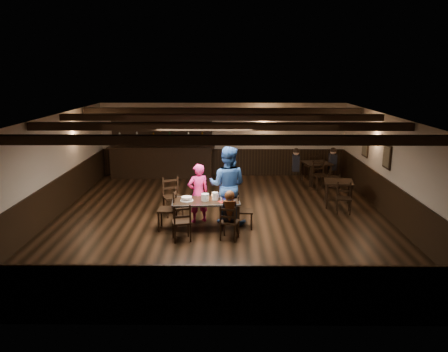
{
  "coord_description": "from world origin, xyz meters",
  "views": [
    {
      "loc": [
        0.18,
        -11.06,
        3.87
      ],
      "look_at": [
        0.08,
        0.2,
        1.13
      ],
      "focal_mm": 35.0,
      "sensor_mm": 36.0,
      "label": 1
    }
  ],
  "objects_px": {
    "dining_table": "(206,203)",
    "cake": "(187,199)",
    "woman_pink": "(198,193)",
    "bar_counter": "(162,157)",
    "chair_near_left": "(182,220)",
    "man_blue": "(227,185)",
    "chair_near_right": "(229,220)"
  },
  "relations": [
    {
      "from": "dining_table",
      "to": "cake",
      "type": "relative_size",
      "value": 5.32
    },
    {
      "from": "chair_near_left",
      "to": "chair_near_right",
      "type": "bearing_deg",
      "value": 3.72
    },
    {
      "from": "cake",
      "to": "chair_near_left",
      "type": "bearing_deg",
      "value": -93.72
    },
    {
      "from": "woman_pink",
      "to": "dining_table",
      "type": "bearing_deg",
      "value": 88.7
    },
    {
      "from": "man_blue",
      "to": "dining_table",
      "type": "bearing_deg",
      "value": 54.18
    },
    {
      "from": "woman_pink",
      "to": "man_blue",
      "type": "height_order",
      "value": "man_blue"
    },
    {
      "from": "chair_near_right",
      "to": "cake",
      "type": "height_order",
      "value": "same"
    },
    {
      "from": "chair_near_left",
      "to": "chair_near_right",
      "type": "relative_size",
      "value": 1.05
    },
    {
      "from": "dining_table",
      "to": "bar_counter",
      "type": "distance_m",
      "value": 5.82
    },
    {
      "from": "woman_pink",
      "to": "bar_counter",
      "type": "height_order",
      "value": "bar_counter"
    },
    {
      "from": "dining_table",
      "to": "chair_near_left",
      "type": "distance_m",
      "value": 0.96
    },
    {
      "from": "woman_pink",
      "to": "bar_counter",
      "type": "xyz_separation_m",
      "value": [
        -1.67,
        4.94,
        -0.05
      ]
    },
    {
      "from": "woman_pink",
      "to": "cake",
      "type": "height_order",
      "value": "woman_pink"
    },
    {
      "from": "chair_near_left",
      "to": "woman_pink",
      "type": "height_order",
      "value": "woman_pink"
    },
    {
      "from": "chair_near_right",
      "to": "man_blue",
      "type": "xyz_separation_m",
      "value": [
        -0.03,
        1.2,
        0.51
      ]
    },
    {
      "from": "chair_near_left",
      "to": "dining_table",
      "type": "bearing_deg",
      "value": 56.9
    },
    {
      "from": "woman_pink",
      "to": "bar_counter",
      "type": "distance_m",
      "value": 5.21
    },
    {
      "from": "man_blue",
      "to": "bar_counter",
      "type": "xyz_separation_m",
      "value": [
        -2.42,
        5.03,
        -0.28
      ]
    },
    {
      "from": "chair_near_left",
      "to": "bar_counter",
      "type": "distance_m",
      "value": 6.44
    },
    {
      "from": "man_blue",
      "to": "woman_pink",
      "type": "bearing_deg",
      "value": 5.8
    },
    {
      "from": "man_blue",
      "to": "cake",
      "type": "height_order",
      "value": "man_blue"
    },
    {
      "from": "dining_table",
      "to": "chair_near_left",
      "type": "xyz_separation_m",
      "value": [
        -0.52,
        -0.79,
        -0.15
      ]
    },
    {
      "from": "dining_table",
      "to": "cake",
      "type": "distance_m",
      "value": 0.48
    },
    {
      "from": "chair_near_right",
      "to": "man_blue",
      "type": "relative_size",
      "value": 0.42
    },
    {
      "from": "man_blue",
      "to": "bar_counter",
      "type": "bearing_deg",
      "value": -51.94
    },
    {
      "from": "man_blue",
      "to": "cake",
      "type": "bearing_deg",
      "value": 39.42
    },
    {
      "from": "chair_near_right",
      "to": "man_blue",
      "type": "height_order",
      "value": "man_blue"
    },
    {
      "from": "chair_near_left",
      "to": "woman_pink",
      "type": "xyz_separation_m",
      "value": [
        0.29,
        1.35,
        0.25
      ]
    },
    {
      "from": "woman_pink",
      "to": "cake",
      "type": "xyz_separation_m",
      "value": [
        -0.24,
        -0.6,
        0.02
      ]
    },
    {
      "from": "dining_table",
      "to": "chair_near_right",
      "type": "relative_size",
      "value": 2.01
    },
    {
      "from": "bar_counter",
      "to": "chair_near_left",
      "type": "bearing_deg",
      "value": -77.68
    },
    {
      "from": "chair_near_left",
      "to": "chair_near_right",
      "type": "distance_m",
      "value": 1.08
    }
  ]
}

